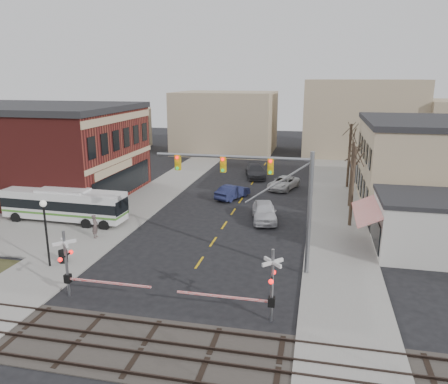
% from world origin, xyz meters
% --- Properties ---
extents(ground, '(160.00, 160.00, 0.00)m').
position_xyz_m(ground, '(0.00, 0.00, 0.00)').
color(ground, black).
rests_on(ground, ground).
extents(sidewalk_west, '(5.00, 60.00, 0.12)m').
position_xyz_m(sidewalk_west, '(-9.50, 20.00, 0.06)').
color(sidewalk_west, gray).
rests_on(sidewalk_west, ground).
extents(sidewalk_east, '(5.00, 60.00, 0.12)m').
position_xyz_m(sidewalk_east, '(9.50, 20.00, 0.06)').
color(sidewalk_east, gray).
rests_on(sidewalk_east, ground).
extents(ballast_strip, '(160.00, 5.00, 0.06)m').
position_xyz_m(ballast_strip, '(0.00, -8.00, 0.03)').
color(ballast_strip, '#332D28').
rests_on(ballast_strip, ground).
extents(rail_tracks, '(160.00, 3.91, 0.14)m').
position_xyz_m(rail_tracks, '(0.00, -8.00, 0.12)').
color(rail_tracks, '#2D231E').
rests_on(rail_tracks, ground).
extents(awning_shop, '(9.74, 6.20, 4.30)m').
position_xyz_m(awning_shop, '(15.97, 7.00, 2.16)').
color(awning_shop, beige).
rests_on(awning_shop, ground).
extents(tree_east_a, '(0.28, 0.28, 6.75)m').
position_xyz_m(tree_east_a, '(10.50, 12.00, 3.50)').
color(tree_east_a, '#382B21').
rests_on(tree_east_a, sidewalk_east).
extents(tree_east_b, '(0.28, 0.28, 6.30)m').
position_xyz_m(tree_east_b, '(10.80, 18.00, 3.27)').
color(tree_east_b, '#382B21').
rests_on(tree_east_b, sidewalk_east).
extents(tree_east_c, '(0.28, 0.28, 7.20)m').
position_xyz_m(tree_east_c, '(11.00, 26.00, 3.72)').
color(tree_east_c, '#382B21').
rests_on(tree_east_c, sidewalk_east).
extents(transit_bus, '(11.08, 2.74, 2.83)m').
position_xyz_m(transit_bus, '(-13.78, 7.86, 1.62)').
color(transit_bus, silver).
rests_on(transit_bus, ground).
extents(traffic_signal_mast, '(10.03, 0.30, 8.00)m').
position_xyz_m(traffic_signal_mast, '(4.48, 1.75, 5.74)').
color(traffic_signal_mast, gray).
rests_on(traffic_signal_mast, ground).
extents(rr_crossing_west, '(5.60, 1.36, 4.00)m').
position_xyz_m(rr_crossing_west, '(-5.71, -4.14, 1.97)').
color(rr_crossing_west, gray).
rests_on(rr_crossing_west, ground).
extents(rr_crossing_east, '(5.60, 1.36, 4.00)m').
position_xyz_m(rr_crossing_east, '(5.21, -4.32, 1.97)').
color(rr_crossing_east, gray).
rests_on(rr_crossing_east, ground).
extents(street_lamp, '(0.44, 0.44, 4.56)m').
position_xyz_m(street_lamp, '(-9.56, -0.88, 3.36)').
color(street_lamp, black).
rests_on(street_lamp, sidewalk_west).
extents(trash_bin, '(0.60, 0.60, 0.85)m').
position_xyz_m(trash_bin, '(-8.99, -0.15, 0.55)').
color(trash_bin, black).
rests_on(trash_bin, sidewalk_west).
extents(car_a, '(2.95, 5.34, 1.72)m').
position_xyz_m(car_a, '(3.19, 12.02, 0.86)').
color(car_a, silver).
rests_on(car_a, ground).
extents(car_b, '(3.23, 4.74, 1.48)m').
position_xyz_m(car_b, '(-0.97, 18.57, 0.74)').
color(car_b, '#1C2146').
rests_on(car_b, ground).
extents(car_c, '(3.79, 5.53, 1.41)m').
position_xyz_m(car_c, '(3.87, 23.77, 0.70)').
color(car_c, silver).
rests_on(car_c, ground).
extents(car_d, '(3.50, 5.95, 1.62)m').
position_xyz_m(car_d, '(-0.10, 28.97, 0.81)').
color(car_d, '#39393D').
rests_on(car_d, ground).
extents(pedestrian_near, '(0.54, 0.73, 1.86)m').
position_xyz_m(pedestrian_near, '(-9.18, 4.67, 1.05)').
color(pedestrian_near, '#554544').
rests_on(pedestrian_near, sidewalk_west).
extents(pedestrian_far, '(1.10, 1.10, 1.80)m').
position_xyz_m(pedestrian_far, '(-10.79, 8.51, 1.02)').
color(pedestrian_far, '#2F3652').
rests_on(pedestrian_far, sidewalk_west).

